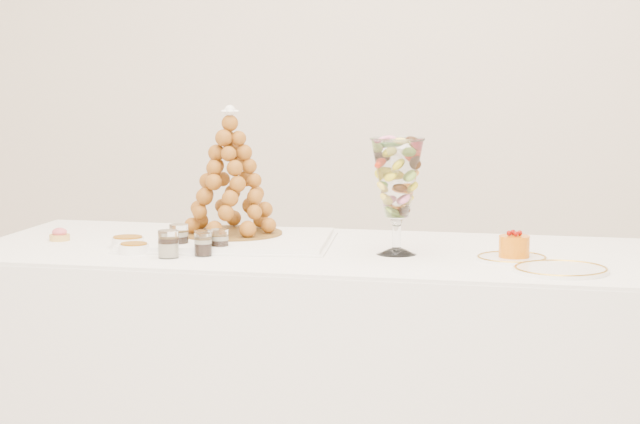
# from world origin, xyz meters

# --- Properties ---
(buffet_table) EXTENTS (2.15, 0.94, 0.80)m
(buffet_table) POSITION_xyz_m (-0.03, 0.36, 0.40)
(buffet_table) COLOR white
(buffet_table) RESTS_ON ground
(lace_tray) EXTENTS (0.63, 0.49, 0.02)m
(lace_tray) POSITION_xyz_m (-0.34, 0.42, 0.81)
(lace_tray) COLOR white
(lace_tray) RESTS_ON buffet_table
(macaron_vase) EXTENTS (0.15, 0.15, 0.33)m
(macaron_vase) POSITION_xyz_m (0.19, 0.31, 1.02)
(macaron_vase) COLOR white
(macaron_vase) RESTS_ON buffet_table
(cake_plate) EXTENTS (0.20, 0.20, 0.01)m
(cake_plate) POSITION_xyz_m (0.52, 0.26, 0.81)
(cake_plate) COLOR white
(cake_plate) RESTS_ON buffet_table
(spare_plate) EXTENTS (0.25, 0.25, 0.01)m
(spare_plate) POSITION_xyz_m (0.65, 0.10, 0.81)
(spare_plate) COLOR white
(spare_plate) RESTS_ON buffet_table
(pink_tart) EXTENTS (0.06, 0.06, 0.04)m
(pink_tart) POSITION_xyz_m (-0.87, 0.38, 0.82)
(pink_tart) COLOR tan
(pink_tart) RESTS_ON buffet_table
(verrine_a) EXTENTS (0.06, 0.06, 0.08)m
(verrine_a) POSITION_xyz_m (-0.45, 0.27, 0.84)
(verrine_a) COLOR white
(verrine_a) RESTS_ON buffet_table
(verrine_b) EXTENTS (0.06, 0.06, 0.07)m
(verrine_b) POSITION_xyz_m (-0.36, 0.21, 0.84)
(verrine_b) COLOR white
(verrine_b) RESTS_ON buffet_table
(verrine_c) EXTENTS (0.06, 0.06, 0.07)m
(verrine_c) POSITION_xyz_m (-0.32, 0.24, 0.84)
(verrine_c) COLOR white
(verrine_c) RESTS_ON buffet_table
(verrine_d) EXTENTS (0.06, 0.06, 0.08)m
(verrine_d) POSITION_xyz_m (-0.44, 0.13, 0.84)
(verrine_d) COLOR white
(verrine_d) RESTS_ON buffet_table
(verrine_e) EXTENTS (0.06, 0.06, 0.07)m
(verrine_e) POSITION_xyz_m (-0.35, 0.18, 0.84)
(verrine_e) COLOR white
(verrine_e) RESTS_ON buffet_table
(ramekin_back) EXTENTS (0.10, 0.10, 0.03)m
(ramekin_back) POSITION_xyz_m (-0.61, 0.29, 0.82)
(ramekin_back) COLOR white
(ramekin_back) RESTS_ON buffet_table
(ramekin_front) EXTENTS (0.09, 0.09, 0.03)m
(ramekin_front) POSITION_xyz_m (-0.56, 0.19, 0.82)
(ramekin_front) COLOR white
(ramekin_front) RESTS_ON buffet_table
(croquembouche) EXTENTS (0.32, 0.32, 0.40)m
(croquembouche) POSITION_xyz_m (-0.35, 0.48, 1.01)
(croquembouche) COLOR brown
(croquembouche) RESTS_ON lace_tray
(mousse_cake) EXTENTS (0.09, 0.09, 0.08)m
(mousse_cake) POSITION_xyz_m (0.52, 0.26, 0.84)
(mousse_cake) COLOR orange
(mousse_cake) RESTS_ON cake_plate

